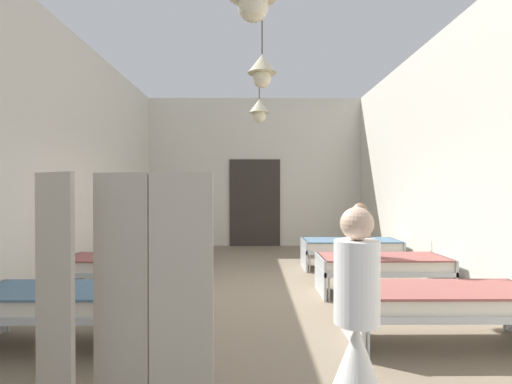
{
  "coord_description": "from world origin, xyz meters",
  "views": [
    {
      "loc": [
        -0.05,
        -5.89,
        1.59
      ],
      "look_at": [
        0.0,
        0.61,
        1.53
      ],
      "focal_mm": 27.56,
      "sensor_mm": 36.0,
      "label": 1
    }
  ],
  "objects": [
    {
      "name": "bed_left_row_2",
      "position": [
        -1.9,
        1.9,
        0.44
      ],
      "size": [
        1.9,
        0.84,
        0.57
      ],
      "color": "#B7BCC1",
      "rests_on": "ground"
    },
    {
      "name": "bed_left_row_0",
      "position": [
        -1.9,
        -1.9,
        0.44
      ],
      "size": [
        1.9,
        0.84,
        0.57
      ],
      "color": "#B7BCC1",
      "rests_on": "ground"
    },
    {
      "name": "bed_right_row_0",
      "position": [
        1.9,
        -1.9,
        0.44
      ],
      "size": [
        1.9,
        0.84,
        0.57
      ],
      "color": "#B7BCC1",
      "rests_on": "ground"
    },
    {
      "name": "nurse_near_aisle",
      "position": [
        0.63,
        -3.32,
        0.53
      ],
      "size": [
        0.52,
        0.52,
        1.49
      ],
      "rotation": [
        0.0,
        0.0,
        5.17
      ],
      "color": "white",
      "rests_on": "ground"
    },
    {
      "name": "patient_seated_primary",
      "position": [
        1.55,
        -0.05,
        0.87
      ],
      "size": [
        0.44,
        0.44,
        0.8
      ],
      "color": "gray",
      "rests_on": "bed_right_row_1"
    },
    {
      "name": "bed_right_row_1",
      "position": [
        1.9,
        0.0,
        0.44
      ],
      "size": [
        1.9,
        0.84,
        0.57
      ],
      "color": "#B7BCC1",
      "rests_on": "ground"
    },
    {
      "name": "bed_right_row_2",
      "position": [
        1.9,
        1.9,
        0.44
      ],
      "size": [
        1.9,
        0.84,
        0.57
      ],
      "color": "#B7BCC1",
      "rests_on": "ground"
    },
    {
      "name": "ground_plane",
      "position": [
        0.0,
        0.0,
        -0.05
      ],
      "size": [
        6.49,
        10.62,
        0.1
      ],
      "primitive_type": "cube",
      "color": "#7A6B56"
    },
    {
      "name": "privacy_screen",
      "position": [
        -0.95,
        -3.27,
        0.85
      ],
      "size": [
        1.23,
        0.26,
        1.7
      ],
      "rotation": [
        0.0,
        0.0,
        -0.28
      ],
      "color": "#BCB29E",
      "rests_on": "ground"
    },
    {
      "name": "room_shell",
      "position": [
        0.0,
        1.24,
        2.06
      ],
      "size": [
        6.29,
        10.22,
        4.11
      ],
      "color": "beige",
      "rests_on": "ground"
    },
    {
      "name": "bed_left_row_1",
      "position": [
        -1.9,
        0.0,
        0.44
      ],
      "size": [
        1.9,
        0.84,
        0.57
      ],
      "color": "#B7BCC1",
      "rests_on": "ground"
    }
  ]
}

